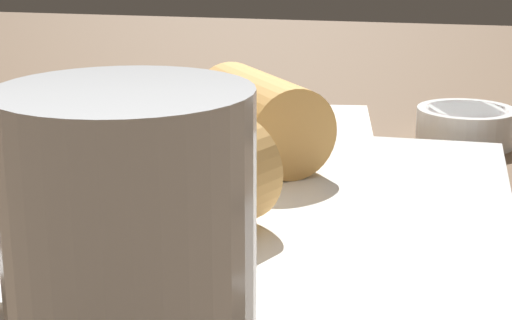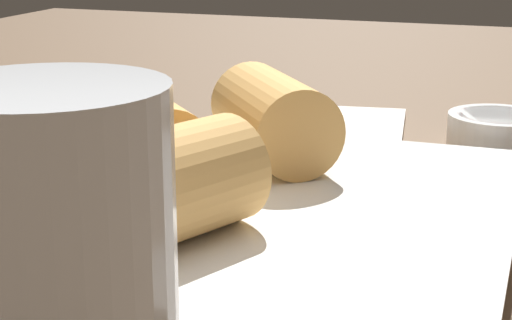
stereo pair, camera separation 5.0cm
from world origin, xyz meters
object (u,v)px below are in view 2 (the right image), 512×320
napkin (339,126)px  dipping_bowl_near (498,131)px  drinking_glass (56,277)px  serving_plate (256,211)px

napkin → dipping_bowl_near: bearing=80.3°
napkin → drinking_glass: 42.51cm
dipping_bowl_near → napkin: (-2.03, -11.88, -1.12)cm
serving_plate → napkin: serving_plate is taller
dipping_bowl_near → serving_plate: bearing=-29.4°
drinking_glass → serving_plate: bearing=-177.3°
dipping_bowl_near → napkin: dipping_bowl_near is taller
dipping_bowl_near → napkin: size_ratio=0.55×
serving_plate → dipping_bowl_near: dipping_bowl_near is taller
dipping_bowl_near → drinking_glass: (40.09, -10.09, 4.35)cm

